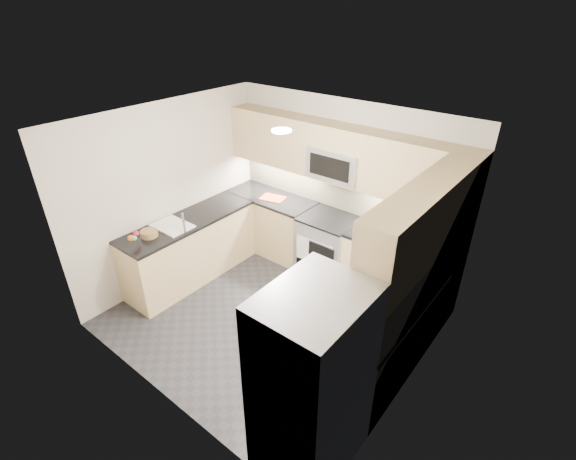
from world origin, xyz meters
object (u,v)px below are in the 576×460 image
object	(u,v)px
utensil_bowl	(434,253)
fruit_basket	(149,233)
microwave	(338,163)
gas_range	(328,247)
refrigerator	(312,383)
cutting_board	(273,198)

from	to	relation	value
utensil_bowl	fruit_basket	distance (m)	3.52
microwave	utensil_bowl	bearing A→B (deg)	-8.65
gas_range	microwave	world-z (taller)	microwave
utensil_bowl	refrigerator	bearing A→B (deg)	-91.93
gas_range	refrigerator	xyz separation A→B (m)	(1.45, -2.43, 0.45)
gas_range	utensil_bowl	bearing A→B (deg)	-4.03
microwave	refrigerator	distance (m)	3.04
microwave	fruit_basket	xyz separation A→B (m)	(-1.52, -1.99, -0.72)
refrigerator	fruit_basket	bearing A→B (deg)	169.41
gas_range	microwave	bearing A→B (deg)	90.00
refrigerator	fruit_basket	xyz separation A→B (m)	(-2.97, 0.56, 0.08)
gas_range	fruit_basket	size ratio (longest dim) A/B	4.18
gas_range	cutting_board	bearing A→B (deg)	-178.97
gas_range	cutting_board	world-z (taller)	cutting_board
microwave	cutting_board	bearing A→B (deg)	-172.00
gas_range	fruit_basket	distance (m)	2.47
cutting_board	refrigerator	bearing A→B (deg)	-44.26
fruit_basket	gas_range	bearing A→B (deg)	50.89
utensil_bowl	cutting_board	size ratio (longest dim) A/B	0.74
cutting_board	microwave	bearing A→B (deg)	8.00
gas_range	cutting_board	distance (m)	1.13
refrigerator	fruit_basket	world-z (taller)	refrigerator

